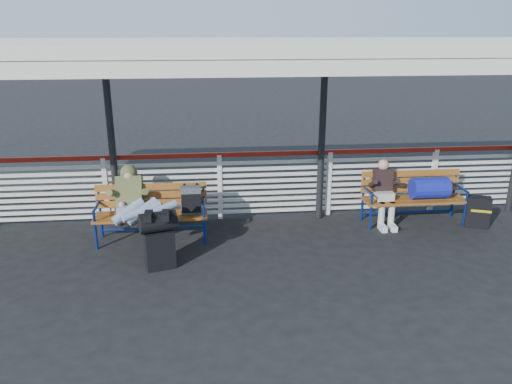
{
  "coord_description": "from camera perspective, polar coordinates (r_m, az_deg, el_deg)",
  "views": [
    {
      "loc": [
        -0.23,
        -6.66,
        3.36
      ],
      "look_at": [
        0.56,
        1.0,
        0.79
      ],
      "focal_mm": 35.0,
      "sensor_mm": 36.0,
      "label": 1
    }
  ],
  "objects": [
    {
      "name": "bench_left",
      "position": [
        8.22,
        -10.54,
        -1.51
      ],
      "size": [
        1.8,
        0.56,
        0.92
      ],
      "color": "#955F1C",
      "rests_on": "ground"
    },
    {
      "name": "bench_right",
      "position": [
        9.26,
        18.48,
        0.22
      ],
      "size": [
        1.8,
        0.56,
        0.92
      ],
      "color": "#955F1C",
      "rests_on": "ground"
    },
    {
      "name": "companion_person",
      "position": [
        9.0,
        14.44,
        -0.01
      ],
      "size": [
        0.32,
        0.66,
        1.15
      ],
      "color": "#BDB7AB",
      "rests_on": "ground"
    },
    {
      "name": "ground",
      "position": [
        7.46,
        -3.53,
        -8.33
      ],
      "size": [
        60.0,
        60.0,
        0.0
      ],
      "primitive_type": "plane",
      "color": "black",
      "rests_on": "ground"
    },
    {
      "name": "fence",
      "position": [
        8.98,
        -4.16,
        0.92
      ],
      "size": [
        12.08,
        0.08,
        1.24
      ],
      "color": "silver",
      "rests_on": "ground"
    },
    {
      "name": "luggage_stack",
      "position": [
        7.31,
        -11.04,
        -5.17
      ],
      "size": [
        0.58,
        0.42,
        0.86
      ],
      "rotation": [
        0.0,
        0.0,
        0.28
      ],
      "color": "black",
      "rests_on": "ground"
    },
    {
      "name": "traveler_man",
      "position": [
        7.9,
        -13.25,
        -1.58
      ],
      "size": [
        0.94,
        1.64,
        0.77
      ],
      "color": "#93A9C7",
      "rests_on": "ground"
    },
    {
      "name": "suitcase_side",
      "position": [
        9.52,
        23.97,
        -2.09
      ],
      "size": [
        0.45,
        0.36,
        0.55
      ],
      "rotation": [
        0.0,
        0.0,
        -0.37
      ],
      "color": "black",
      "rests_on": "ground"
    },
    {
      "name": "canopy",
      "position": [
        7.53,
        -4.31,
        16.0
      ],
      "size": [
        12.6,
        3.6,
        3.16
      ],
      "color": "silver",
      "rests_on": "ground"
    }
  ]
}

